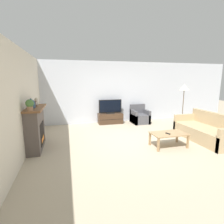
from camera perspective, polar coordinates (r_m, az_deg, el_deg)
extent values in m
plane|color=tan|center=(5.62, 6.51, -9.44)|extent=(24.00, 24.00, 0.00)
cube|color=silver|center=(7.87, -0.38, 6.44)|extent=(12.00, 0.06, 2.70)
cube|color=beige|center=(5.07, -26.89, 2.98)|extent=(0.06, 12.00, 2.70)
cube|color=#564C47|center=(5.32, -23.74, -5.09)|extent=(0.34, 1.24, 1.13)
cube|color=black|center=(5.33, -21.79, -6.43)|extent=(0.01, 0.68, 0.62)
cube|color=orange|center=(5.38, -21.64, -8.17)|extent=(0.01, 0.48, 0.12)
cube|color=brown|center=(5.20, -23.90, 1.18)|extent=(0.46, 1.36, 0.05)
cylinder|color=#385670|center=(4.78, -24.90, 2.18)|extent=(0.09, 0.09, 0.25)
sphere|color=#385670|center=(4.77, -25.03, 3.76)|extent=(0.05, 0.05, 0.05)
cylinder|color=#385670|center=(5.09, -24.28, 2.20)|extent=(0.10, 0.10, 0.17)
sphere|color=#385670|center=(5.08, -24.35, 3.22)|extent=(0.06, 0.06, 0.06)
cylinder|color=beige|center=(5.59, -23.45, 3.06)|extent=(0.10, 0.10, 0.19)
sphere|color=beige|center=(5.57, -23.52, 4.11)|extent=(0.06, 0.06, 0.06)
cube|color=brown|center=(5.32, -23.86, 2.47)|extent=(0.07, 0.11, 0.15)
cylinder|color=white|center=(5.31, -23.46, 2.61)|extent=(0.00, 0.08, 0.08)
cylinder|color=#936B4C|center=(4.63, -25.19, 0.99)|extent=(0.14, 0.14, 0.11)
sphere|color=#477038|center=(4.61, -25.32, 2.56)|extent=(0.19, 0.19, 0.19)
cube|color=#422D1E|center=(7.72, -0.56, -2.11)|extent=(1.06, 0.46, 0.45)
cube|color=black|center=(7.50, -0.12, -2.49)|extent=(1.04, 0.01, 0.01)
cube|color=black|center=(7.67, -0.56, -0.33)|extent=(0.35, 0.18, 0.04)
cube|color=black|center=(7.62, -0.56, 1.92)|extent=(1.01, 0.03, 0.57)
cube|color=black|center=(7.60, -0.53, 1.90)|extent=(0.93, 0.01, 0.51)
cube|color=#4C4C51|center=(7.88, 9.09, -2.14)|extent=(0.70, 0.76, 0.40)
cube|color=#4C4C51|center=(8.09, 8.29, 1.13)|extent=(0.70, 0.14, 0.41)
cube|color=#4C4C51|center=(7.75, 7.08, -1.61)|extent=(0.10, 0.76, 0.59)
cube|color=#4C4C51|center=(7.99, 11.08, -1.36)|extent=(0.10, 0.76, 0.59)
cube|color=#A37F56|center=(5.29, 18.05, -6.70)|extent=(1.00, 0.58, 0.03)
cube|color=#A37F56|center=(4.93, 14.91, -10.34)|extent=(0.05, 0.05, 0.38)
cube|color=#A37F56|center=(5.42, 23.51, -8.93)|extent=(0.05, 0.05, 0.38)
cube|color=#A37F56|center=(5.34, 12.25, -8.57)|extent=(0.05, 0.05, 0.38)
cube|color=#A37F56|center=(5.80, 20.46, -7.45)|extent=(0.05, 0.05, 0.38)
cube|color=black|center=(5.20, 17.79, -6.71)|extent=(0.09, 0.15, 0.02)
cube|color=tan|center=(6.37, 28.01, -6.26)|extent=(0.95, 2.02, 0.42)
cube|color=tan|center=(6.54, 30.90, -2.23)|extent=(0.16, 2.02, 0.44)
cube|color=tan|center=(7.04, 22.87, -3.31)|extent=(0.95, 0.11, 0.66)
cylinder|color=black|center=(7.45, 21.67, -5.04)|extent=(0.30, 0.30, 0.01)
cylinder|color=brown|center=(7.30, 22.08, 0.73)|extent=(0.03, 0.03, 1.51)
cone|color=beige|center=(7.21, 22.55, 7.51)|extent=(0.39, 0.39, 0.22)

